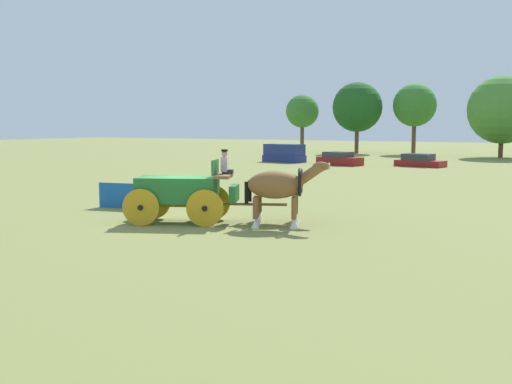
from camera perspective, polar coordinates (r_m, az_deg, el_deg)
name	(u,v)px	position (r m, az deg, el deg)	size (l,w,h in m)	color
ground_plane	(178,223)	(22.27, -7.51, -2.94)	(220.00, 220.00, 0.00)	olive
show_wagon	(182,191)	(22.08, -7.17, 0.11)	(5.79, 3.22, 2.72)	#236B2D
draft_horse_near	(281,185)	(22.20, 2.43, 0.67)	(2.91, 1.70, 2.25)	brown
draft_horse_off	(279,187)	(20.90, 2.21, 0.53)	(2.89, 1.73, 2.35)	brown
parked_vehicle_a	(284,153)	(57.73, 2.73, 3.74)	(4.39, 2.55, 1.75)	navy
parked_vehicle_b	(339,159)	(53.78, 8.04, 3.13)	(4.23, 2.55, 1.20)	maroon
parked_vehicle_c	(420,161)	(53.44, 15.50, 2.89)	(4.41, 2.60, 1.12)	maroon
tree_a	(302,111)	(81.00, 4.49, 7.76)	(4.47, 4.47, 7.69)	brown
tree_b	(357,107)	(76.50, 9.75, 8.06)	(6.27, 6.27, 8.98)	brown
tree_c	(415,105)	(75.99, 15.06, 8.08)	(5.28, 5.28, 8.66)	brown
tree_d	(503,110)	(71.09, 22.69, 7.34)	(7.52, 7.52, 9.04)	brown
sponsor_banner	(132,196)	(26.19, -11.91, -0.39)	(3.20, 0.06, 1.10)	#1959B2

